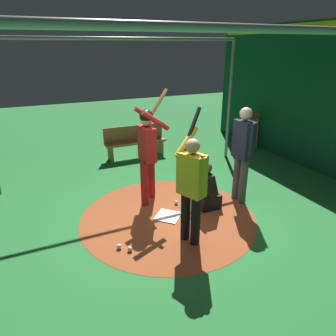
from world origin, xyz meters
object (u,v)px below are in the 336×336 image
object	(u,v)px
home_plate	(168,216)
batter	(148,147)
umpire	(243,150)
baseball_2	(130,249)
visitor	(192,185)
bat_rack	(255,131)
baseball_0	(119,246)
baseball_1	(176,202)
bench	(135,141)
catcher	(206,190)

from	to	relation	value
home_plate	batter	bearing A→B (deg)	-83.61
batter	umpire	size ratio (longest dim) A/B	1.16
baseball_2	visitor	bearing A→B (deg)	172.91
bat_rack	baseball_0	size ratio (longest dim) A/B	14.20
bat_rack	baseball_1	bearing A→B (deg)	31.67
bat_rack	bench	world-z (taller)	bat_rack
visitor	baseball_1	world-z (taller)	visitor
umpire	baseball_0	world-z (taller)	umpire
baseball_1	baseball_2	bearing A→B (deg)	38.84
batter	visitor	distance (m)	1.54
home_plate	bench	bearing A→B (deg)	-98.96
bat_rack	batter	bearing A→B (deg)	24.75
batter	visitor	bearing A→B (deg)	93.89
bat_rack	baseball_1	size ratio (longest dim) A/B	14.20
home_plate	batter	distance (m)	1.33
home_plate	bench	xyz separation A→B (m)	(-0.52, -3.32, 0.43)
home_plate	bat_rack	xyz separation A→B (m)	(-4.04, -2.64, 0.48)
catcher	baseball_2	world-z (taller)	catcher
batter	baseball_2	size ratio (longest dim) A/B	29.09
bat_rack	baseball_2	world-z (taller)	bat_rack
catcher	visitor	xyz separation A→B (m)	(0.77, 0.82, 0.62)
catcher	bench	distance (m)	3.31
bench	baseball_0	bearing A→B (deg)	67.64
home_plate	batter	world-z (taller)	batter
catcher	baseball_1	size ratio (longest dim) A/B	12.41
umpire	bench	bearing A→B (deg)	-73.03
baseball_1	bench	bearing A→B (deg)	-93.63
umpire	catcher	bearing A→B (deg)	-2.53
home_plate	umpire	world-z (taller)	umpire
catcher	baseball_0	world-z (taller)	catcher
baseball_1	baseball_2	world-z (taller)	same
catcher	bench	bearing A→B (deg)	-85.28
catcher	home_plate	bearing A→B (deg)	2.04
home_plate	bench	world-z (taller)	bench
baseball_0	baseball_2	size ratio (longest dim) A/B	1.00
baseball_1	umpire	bearing A→B (deg)	163.54
batter	baseball_1	bearing A→B (deg)	137.33
home_plate	bench	size ratio (longest dim) A/B	0.25
baseball_1	baseball_2	xyz separation A→B (m)	(1.27, 1.02, 0.00)
catcher	baseball_0	distance (m)	1.98
catcher	umpire	bearing A→B (deg)	177.47
bench	baseball_2	world-z (taller)	bench
umpire	baseball_0	distance (m)	2.85
visitor	baseball_2	distance (m)	1.34
umpire	baseball_1	distance (m)	1.61
umpire	home_plate	bearing A→B (deg)	-0.17
umpire	visitor	size ratio (longest dim) A/B	0.91
visitor	baseball_2	world-z (taller)	visitor
catcher	baseball_1	xyz separation A→B (m)	(0.46, -0.32, -0.31)
bat_rack	baseball_0	xyz separation A→B (m)	(5.11, 3.18, -0.45)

